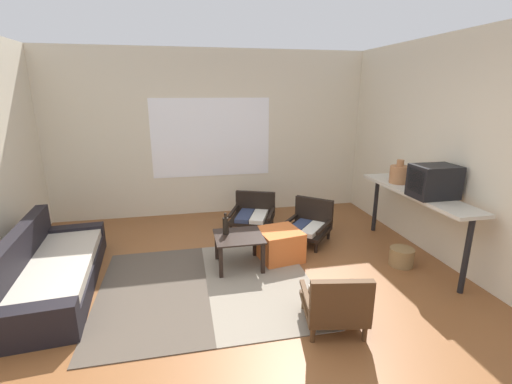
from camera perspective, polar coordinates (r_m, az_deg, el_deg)
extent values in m
plane|color=brown|center=(3.62, -2.08, -18.58)|extent=(7.80, 7.80, 0.00)
cube|color=beige|center=(6.06, -7.21, 9.16)|extent=(5.60, 0.12, 2.70)
cube|color=white|center=(6.01, -7.14, 8.59)|extent=(1.95, 0.01, 1.28)
cube|color=beige|center=(4.58, 32.02, 4.70)|extent=(0.12, 6.60, 2.70)
cube|color=#4C4238|center=(4.04, -16.11, -15.15)|extent=(1.14, 1.99, 0.01)
cube|color=gray|center=(4.10, 0.43, -14.02)|extent=(1.14, 1.99, 0.01)
cube|color=black|center=(4.47, -29.23, -12.04)|extent=(0.92, 2.11, 0.21)
cube|color=#B2A899|center=(4.40, -29.12, -10.20)|extent=(0.81, 1.93, 0.10)
cube|color=black|center=(4.45, -33.77, -8.98)|extent=(0.30, 2.06, 0.55)
cube|color=black|center=(5.28, -27.22, -6.72)|extent=(0.77, 0.24, 0.35)
cube|color=black|center=(3.65, -32.57, -17.75)|extent=(0.77, 0.24, 0.35)
cube|color=black|center=(4.25, -2.79, -7.10)|extent=(0.56, 0.55, 0.02)
cube|color=black|center=(4.52, -6.31, -8.50)|extent=(0.04, 0.04, 0.38)
cube|color=black|center=(4.58, -0.21, -8.03)|extent=(0.04, 0.04, 0.38)
cube|color=black|center=(4.09, -5.64, -11.19)|extent=(0.04, 0.04, 0.38)
cube|color=black|center=(4.16, 1.12, -10.62)|extent=(0.04, 0.04, 0.38)
cylinder|color=black|center=(5.23, 1.83, -6.40)|extent=(0.04, 0.04, 0.13)
cylinder|color=black|center=(5.33, -4.04, -6.00)|extent=(0.04, 0.04, 0.13)
cylinder|color=black|center=(5.72, 2.59, -4.42)|extent=(0.04, 0.04, 0.13)
cylinder|color=black|center=(5.81, -2.79, -4.10)|extent=(0.04, 0.04, 0.13)
cube|color=black|center=(5.48, -0.61, -4.32)|extent=(0.81, 0.80, 0.05)
cube|color=silver|center=(5.43, 0.49, -3.92)|extent=(0.40, 0.59, 0.06)
cube|color=#2D3856|center=(5.47, -1.78, -3.78)|extent=(0.40, 0.59, 0.06)
cube|color=black|center=(5.68, -0.11, -1.56)|extent=(0.61, 0.30, 0.33)
cube|color=black|center=(5.40, 2.46, -3.36)|extent=(0.27, 0.58, 0.04)
cube|color=black|center=(5.50, -3.62, -3.01)|extent=(0.27, 0.58, 0.04)
cylinder|color=#472D19|center=(3.65, 7.66, -17.11)|extent=(0.04, 0.04, 0.14)
cylinder|color=#472D19|center=(3.74, 14.64, -16.62)|extent=(0.04, 0.04, 0.14)
cylinder|color=#472D19|center=(3.27, 9.06, -21.58)|extent=(0.04, 0.04, 0.14)
cylinder|color=#472D19|center=(3.37, 16.97, -20.82)|extent=(0.04, 0.04, 0.14)
cube|color=#472D19|center=(3.44, 12.18, -17.65)|extent=(0.61, 0.63, 0.05)
cube|color=beige|center=(3.41, 10.60, -16.81)|extent=(0.26, 0.51, 0.06)
cube|color=#2D3856|center=(3.45, 13.69, -16.58)|extent=(0.26, 0.51, 0.06)
cube|color=#472D19|center=(3.13, 13.51, -16.77)|extent=(0.53, 0.16, 0.38)
cube|color=#472D19|center=(3.34, 8.11, -16.29)|extent=(0.14, 0.55, 0.04)
cube|color=#472D19|center=(3.45, 16.33, -15.69)|extent=(0.14, 0.55, 0.04)
cylinder|color=black|center=(4.79, 9.58, -8.75)|extent=(0.04, 0.04, 0.14)
cylinder|color=black|center=(4.95, 4.36, -7.71)|extent=(0.04, 0.04, 0.14)
cylinder|color=black|center=(5.23, 11.51, -6.66)|extent=(0.04, 0.04, 0.14)
cylinder|color=black|center=(5.38, 6.67, -5.79)|extent=(0.04, 0.04, 0.14)
cube|color=black|center=(5.05, 8.08, -6.19)|extent=(0.81, 0.81, 0.05)
cube|color=silver|center=(4.98, 9.07, -5.87)|extent=(0.49, 0.52, 0.06)
cube|color=#2D3856|center=(5.04, 6.99, -5.50)|extent=(0.49, 0.52, 0.06)
cube|color=black|center=(5.20, 9.24, -3.01)|extent=(0.46, 0.42, 0.38)
cube|color=black|center=(4.92, 10.93, -5.45)|extent=(0.42, 0.47, 0.04)
cube|color=black|center=(5.09, 5.43, -4.49)|extent=(0.42, 0.47, 0.04)
cube|color=#D1662D|center=(4.53, 3.73, -8.36)|extent=(0.58, 0.58, 0.38)
cube|color=beige|center=(4.79, 24.32, -0.04)|extent=(0.41, 1.90, 0.04)
cylinder|color=black|center=(4.28, 30.59, -8.87)|extent=(0.06, 0.06, 0.83)
cylinder|color=black|center=(5.61, 18.60, -1.87)|extent=(0.06, 0.06, 0.83)
cube|color=black|center=(4.53, 26.63, 1.53)|extent=(0.49, 0.35, 0.37)
cube|color=black|center=(4.38, 24.22, 1.66)|extent=(0.01, 0.27, 0.26)
cylinder|color=#A87047|center=(5.07, 21.93, 2.61)|extent=(0.24, 0.24, 0.23)
cylinder|color=#A87047|center=(5.04, 22.11, 4.33)|extent=(0.09, 0.09, 0.08)
cylinder|color=black|center=(4.27, -4.87, -5.42)|extent=(0.07, 0.07, 0.20)
cylinder|color=black|center=(4.23, -4.91, -3.77)|extent=(0.03, 0.03, 0.06)
cylinder|color=olive|center=(4.73, 22.26, -9.58)|extent=(0.29, 0.29, 0.22)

